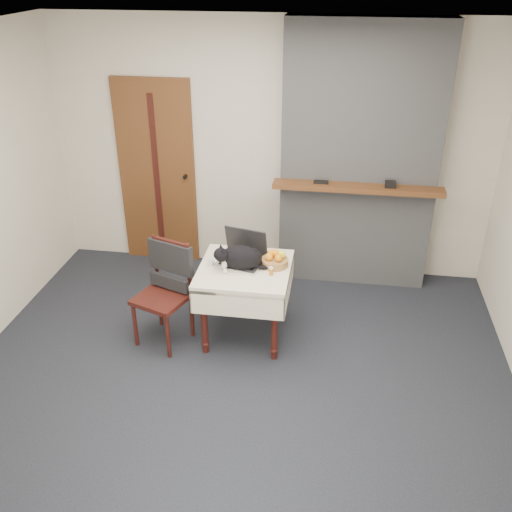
{
  "coord_description": "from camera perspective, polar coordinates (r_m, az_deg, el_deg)",
  "views": [
    {
      "loc": [
        0.71,
        -3.56,
        3.08
      ],
      "look_at": [
        0.08,
        0.57,
        0.85
      ],
      "focal_mm": 40.0,
      "sensor_mm": 36.0,
      "label": 1
    }
  ],
  "objects": [
    {
      "name": "laptop",
      "position": [
        4.93,
        -1.4,
        0.16
      ],
      "size": [
        0.45,
        0.41,
        0.28
      ],
      "rotation": [
        0.0,
        0.0,
        -0.23
      ],
      "color": "#B7B7BC",
      "rests_on": "side_table"
    },
    {
      "name": "desk_clutter",
      "position": [
        4.91,
        0.54,
        -0.86
      ],
      "size": [
        0.14,
        0.1,
        0.01
      ],
      "primitive_type": "cube",
      "rotation": [
        0.0,
        0.0,
        0.59
      ],
      "color": "black",
      "rests_on": "side_table"
    },
    {
      "name": "cat",
      "position": [
        4.81,
        -1.49,
        -0.17
      ],
      "size": [
        0.51,
        0.32,
        0.24
      ],
      "rotation": [
        0.0,
        0.0,
        0.42
      ],
      "color": "black",
      "rests_on": "side_table"
    },
    {
      "name": "cream_jar",
      "position": [
        4.9,
        -4.49,
        -0.57
      ],
      "size": [
        0.06,
        0.06,
        0.07
      ],
      "primitive_type": "cylinder",
      "color": "silver",
      "rests_on": "side_table"
    },
    {
      "name": "ground",
      "position": [
        4.76,
        -2.04,
        -12.22
      ],
      "size": [
        4.5,
        4.5,
        0.0
      ],
      "primitive_type": "plane",
      "color": "black",
      "rests_on": "ground"
    },
    {
      "name": "door",
      "position": [
        6.22,
        -9.85,
        8.13
      ],
      "size": [
        0.82,
        0.1,
        2.0
      ],
      "color": "brown",
      "rests_on": "ground"
    },
    {
      "name": "side_table",
      "position": [
        4.93,
        -1.13,
        -2.3
      ],
      "size": [
        0.78,
        0.78,
        0.7
      ],
      "color": "#3D1410",
      "rests_on": "ground"
    },
    {
      "name": "fruit_basket",
      "position": [
        4.88,
        1.9,
        -0.4
      ],
      "size": [
        0.23,
        0.23,
        0.13
      ],
      "color": "#A17F41",
      "rests_on": "side_table"
    },
    {
      "name": "chimney",
      "position": [
        5.7,
        10.28,
        9.41
      ],
      "size": [
        1.62,
        0.48,
        2.6
      ],
      "color": "gray",
      "rests_on": "ground"
    },
    {
      "name": "pill_bottle",
      "position": [
        4.74,
        1.53,
        -1.5
      ],
      "size": [
        0.04,
        0.04,
        0.08
      ],
      "color": "#B36116",
      "rests_on": "side_table"
    },
    {
      "name": "room_shell",
      "position": [
        4.3,
        -1.3,
        10.23
      ],
      "size": [
        4.52,
        4.01,
        2.61
      ],
      "color": "beige",
      "rests_on": "ground"
    },
    {
      "name": "chair",
      "position": [
        4.98,
        -8.88,
        -2.18
      ],
      "size": [
        0.54,
        0.53,
        0.93
      ],
      "rotation": [
        0.0,
        0.0,
        -0.35
      ],
      "color": "#3D1410",
      "rests_on": "ground"
    }
  ]
}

